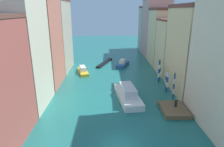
# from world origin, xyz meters

# --- Properties ---
(ground_plane) EXTENTS (154.00, 154.00, 0.00)m
(ground_plane) POSITION_xyz_m (0.00, 24.50, 0.00)
(ground_plane) COLOR #1E6B66
(building_left_1) EXTENTS (7.48, 8.70, 19.05)m
(building_left_1) POSITION_xyz_m (-14.41, 10.45, 9.54)
(building_left_1) COLOR beige
(building_left_1) RESTS_ON ground
(building_left_2) EXTENTS (7.48, 9.52, 20.81)m
(building_left_2) POSITION_xyz_m (-14.41, 19.89, 10.41)
(building_left_2) COLOR #C6705B
(building_left_2) RESTS_ON ground
(building_left_3) EXTENTS (7.48, 11.30, 17.07)m
(building_left_3) POSITION_xyz_m (-14.41, 30.38, 8.55)
(building_left_3) COLOR #BCB299
(building_left_3) RESTS_ON ground
(building_right_1) EXTENTS (7.48, 11.91, 15.45)m
(building_right_1) POSITION_xyz_m (14.41, 16.32, 7.74)
(building_right_1) COLOR beige
(building_right_1) RESTS_ON ground
(building_right_2) EXTENTS (7.48, 8.95, 12.60)m
(building_right_2) POSITION_xyz_m (14.41, 26.93, 6.31)
(building_right_2) COLOR beige
(building_right_2) RESTS_ON ground
(building_right_3) EXTENTS (7.48, 10.07, 15.05)m
(building_right_3) POSITION_xyz_m (14.41, 36.70, 7.54)
(building_right_3) COLOR beige
(building_right_3) RESTS_ON ground
(building_right_4) EXTENTS (7.48, 10.81, 18.41)m
(building_right_4) POSITION_xyz_m (14.41, 47.38, 9.22)
(building_right_4) COLOR tan
(building_right_4) RESTS_ON ground
(building_right_5) EXTENTS (7.48, 7.49, 15.83)m
(building_right_5) POSITION_xyz_m (14.41, 56.81, 7.92)
(building_right_5) COLOR #BCB299
(building_right_5) RESTS_ON ground
(waterfront_dock) EXTENTS (3.65, 5.01, 0.63)m
(waterfront_dock) POSITION_xyz_m (8.62, 7.91, 0.32)
(waterfront_dock) COLOR brown
(waterfront_dock) RESTS_ON ground
(person_on_dock) EXTENTS (0.36, 0.36, 1.36)m
(person_on_dock) POSITION_xyz_m (8.94, 8.21, 1.26)
(person_on_dock) COLOR black
(person_on_dock) RESTS_ON waterfront_dock
(mooring_pole_0) EXTENTS (0.29, 0.29, 4.74)m
(mooring_pole_0) POSITION_xyz_m (9.88, 12.41, 2.42)
(mooring_pole_0) COLOR #1E479E
(mooring_pole_0) RESTS_ON ground
(mooring_pole_1) EXTENTS (0.38, 0.38, 4.23)m
(mooring_pole_1) POSITION_xyz_m (9.59, 15.27, 2.17)
(mooring_pole_1) COLOR #1E479E
(mooring_pole_1) RESTS_ON ground
(mooring_pole_2) EXTENTS (0.29, 0.29, 3.77)m
(mooring_pole_2) POSITION_xyz_m (9.86, 16.90, 1.93)
(mooring_pole_2) COLOR #1E479E
(mooring_pole_2) RESTS_ON ground
(mooring_pole_3) EXTENTS (0.38, 0.38, 4.97)m
(mooring_pole_3) POSITION_xyz_m (9.50, 20.99, 2.54)
(mooring_pole_3) COLOR #1E479E
(mooring_pole_3) RESTS_ON ground
(mooring_pole_4) EXTENTS (0.37, 0.37, 4.14)m
(mooring_pole_4) POSITION_xyz_m (9.87, 21.66, 2.12)
(mooring_pole_4) COLOR #1E479E
(mooring_pole_4) RESTS_ON ground
(vaporetto_white) EXTENTS (4.31, 10.07, 2.32)m
(vaporetto_white) POSITION_xyz_m (2.19, 12.50, 0.86)
(vaporetto_white) COLOR white
(vaporetto_white) RESTS_ON ground
(gondola_black) EXTENTS (4.41, 10.04, 0.46)m
(gondola_black) POSITION_xyz_m (-2.12, 36.10, 0.23)
(gondola_black) COLOR black
(gondola_black) RESTS_ON ground
(motorboat_0) EXTENTS (4.11, 6.56, 1.82)m
(motorboat_0) POSITION_xyz_m (2.82, 33.58, 0.59)
(motorboat_0) COLOR #234C93
(motorboat_0) RESTS_ON ground
(motorboat_1) EXTENTS (3.50, 6.88, 1.66)m
(motorboat_1) POSITION_xyz_m (-7.15, 27.35, 0.60)
(motorboat_1) COLOR gold
(motorboat_1) RESTS_ON ground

